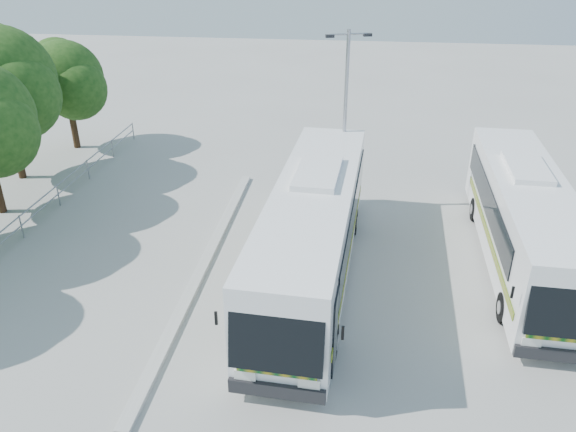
# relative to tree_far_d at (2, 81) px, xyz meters

# --- Properties ---
(ground) EXTENTS (100.00, 100.00, 0.00)m
(ground) POSITION_rel_tree_far_d_xyz_m (13.31, -8.80, -4.82)
(ground) COLOR #A5A59F
(ground) RESTS_ON ground
(kerb_divider) EXTENTS (0.40, 16.00, 0.15)m
(kerb_divider) POSITION_rel_tree_far_d_xyz_m (11.01, -6.80, -4.74)
(kerb_divider) COLOR #B2B2AD
(kerb_divider) RESTS_ON ground
(railing) EXTENTS (0.06, 22.00, 1.00)m
(railing) POSITION_rel_tree_far_d_xyz_m (3.31, -4.80, -4.08)
(railing) COLOR gray
(railing) RESTS_ON ground
(tree_far_d) EXTENTS (5.62, 5.30, 7.33)m
(tree_far_d) POSITION_rel_tree_far_d_xyz_m (0.00, 0.00, 0.00)
(tree_far_d) COLOR #382314
(tree_far_d) RESTS_ON ground
(tree_far_e) EXTENTS (4.54, 4.28, 5.92)m
(tree_far_e) POSITION_rel_tree_far_d_xyz_m (0.68, 4.50, -0.93)
(tree_far_e) COLOR #382314
(tree_far_e) RESTS_ON ground
(coach_main) EXTENTS (3.30, 12.71, 3.49)m
(coach_main) POSITION_rel_tree_far_d_xyz_m (14.99, -7.23, -2.90)
(coach_main) COLOR white
(coach_main) RESTS_ON ground
(coach_adjacent) EXTENTS (2.92, 11.91, 3.28)m
(coach_adjacent) POSITION_rel_tree_far_d_xyz_m (22.40, -5.26, -3.02)
(coach_adjacent) COLOR white
(coach_adjacent) RESTS_ON ground
(lamppost) EXTENTS (1.81, 0.75, 7.59)m
(lamppost) POSITION_rel_tree_far_d_xyz_m (15.78, -1.31, -0.62)
(lamppost) COLOR #989AA1
(lamppost) RESTS_ON ground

